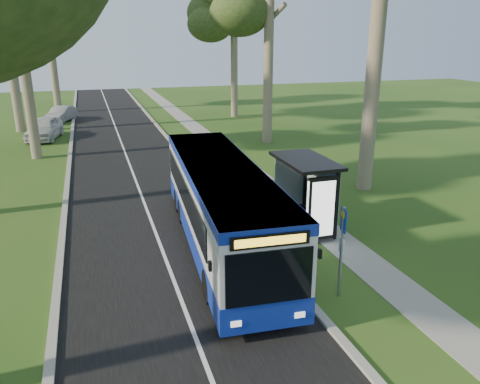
% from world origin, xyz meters
% --- Properties ---
extents(ground, '(120.00, 120.00, 0.00)m').
position_xyz_m(ground, '(0.00, 0.00, 0.00)').
color(ground, '#284B17').
rests_on(ground, ground).
extents(road, '(7.00, 100.00, 0.02)m').
position_xyz_m(road, '(-3.50, 10.00, 0.01)').
color(road, black).
rests_on(road, ground).
extents(kerb_east, '(0.25, 100.00, 0.12)m').
position_xyz_m(kerb_east, '(0.00, 10.00, 0.06)').
color(kerb_east, '#9E9B93').
rests_on(kerb_east, ground).
extents(kerb_west, '(0.25, 100.00, 0.12)m').
position_xyz_m(kerb_west, '(-7.00, 10.00, 0.06)').
color(kerb_west, '#9E9B93').
rests_on(kerb_west, ground).
extents(centre_line, '(0.12, 100.00, 0.00)m').
position_xyz_m(centre_line, '(-3.50, 10.00, 0.02)').
color(centre_line, white).
rests_on(centre_line, road).
extents(footpath, '(1.50, 100.00, 0.02)m').
position_xyz_m(footpath, '(3.00, 10.00, 0.01)').
color(footpath, gray).
rests_on(footpath, ground).
extents(bus, '(3.31, 11.94, 3.12)m').
position_xyz_m(bus, '(-1.36, 1.43, 1.62)').
color(bus, silver).
rests_on(bus, ground).
extents(bus_stop_sign, '(0.12, 0.40, 2.82)m').
position_xyz_m(bus_stop_sign, '(1.04, -2.93, 1.74)').
color(bus_stop_sign, gray).
rests_on(bus_stop_sign, ground).
extents(bus_shelter, '(1.84, 3.36, 2.87)m').
position_xyz_m(bus_shelter, '(2.44, 1.73, 2.04)').
color(bus_shelter, black).
rests_on(bus_shelter, ground).
extents(litter_bin, '(0.61, 0.61, 1.07)m').
position_xyz_m(litter_bin, '(1.68, 1.45, 0.54)').
color(litter_bin, black).
rests_on(litter_bin, ground).
extents(car_white, '(2.87, 5.20, 1.68)m').
position_xyz_m(car_white, '(-8.89, 24.17, 0.84)').
color(car_white, silver).
rests_on(car_white, ground).
extents(car_silver, '(2.88, 4.45, 1.39)m').
position_xyz_m(car_silver, '(-7.97, 32.10, 0.69)').
color(car_silver, '#989B9F').
rests_on(car_silver, ground).
extents(tree_east_d, '(5.20, 5.20, 14.27)m').
position_xyz_m(tree_east_d, '(8.00, 30.00, 10.58)').
color(tree_east_d, '#7A6B56').
rests_on(tree_east_d, ground).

